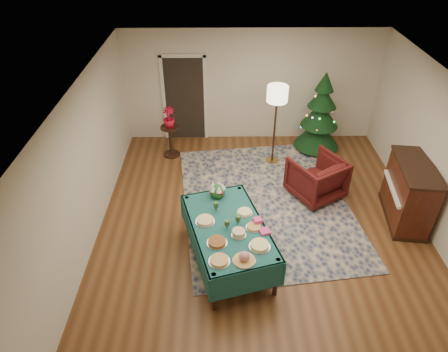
{
  "coord_description": "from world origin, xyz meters",
  "views": [
    {
      "loc": [
        -0.76,
        -5.4,
        5.06
      ],
      "look_at": [
        -0.69,
        0.37,
        0.97
      ],
      "focal_mm": 32.0,
      "sensor_mm": 36.0,
      "label": 1
    }
  ],
  "objects_px": {
    "potted_plant": "(169,122)",
    "piano": "(409,193)",
    "buffet_table": "(228,233)",
    "armchair": "(317,176)",
    "floor_lamp": "(277,99)",
    "gift_box": "(258,221)",
    "christmas_tree": "(320,116)",
    "side_table": "(171,141)"
  },
  "relations": [
    {
      "from": "buffet_table",
      "to": "piano",
      "type": "relative_size",
      "value": 1.53
    },
    {
      "from": "buffet_table",
      "to": "floor_lamp",
      "type": "relative_size",
      "value": 1.2
    },
    {
      "from": "gift_box",
      "to": "potted_plant",
      "type": "relative_size",
      "value": 0.26
    },
    {
      "from": "armchair",
      "to": "side_table",
      "type": "xyz_separation_m",
      "value": [
        -3.07,
        1.59,
        -0.11
      ]
    },
    {
      "from": "gift_box",
      "to": "floor_lamp",
      "type": "height_order",
      "value": "floor_lamp"
    },
    {
      "from": "floor_lamp",
      "to": "buffet_table",
      "type": "bearing_deg",
      "value": -109.6
    },
    {
      "from": "piano",
      "to": "potted_plant",
      "type": "bearing_deg",
      "value": 153.38
    },
    {
      "from": "buffet_table",
      "to": "potted_plant",
      "type": "bearing_deg",
      "value": 110.76
    },
    {
      "from": "floor_lamp",
      "to": "christmas_tree",
      "type": "height_order",
      "value": "christmas_tree"
    },
    {
      "from": "floor_lamp",
      "to": "christmas_tree",
      "type": "distance_m",
      "value": 1.43
    },
    {
      "from": "side_table",
      "to": "gift_box",
      "type": "bearing_deg",
      "value": -62.28
    },
    {
      "from": "buffet_table",
      "to": "side_table",
      "type": "xyz_separation_m",
      "value": [
        -1.27,
        3.34,
        -0.25
      ]
    },
    {
      "from": "potted_plant",
      "to": "side_table",
      "type": "bearing_deg",
      "value": 0.0
    },
    {
      "from": "gift_box",
      "to": "christmas_tree",
      "type": "xyz_separation_m",
      "value": [
        1.74,
        3.56,
        0.05
      ]
    },
    {
      "from": "piano",
      "to": "gift_box",
      "type": "bearing_deg",
      "value": -160.87
    },
    {
      "from": "gift_box",
      "to": "buffet_table",
      "type": "bearing_deg",
      "value": -174.82
    },
    {
      "from": "armchair",
      "to": "potted_plant",
      "type": "xyz_separation_m",
      "value": [
        -3.07,
        1.59,
        0.41
      ]
    },
    {
      "from": "floor_lamp",
      "to": "potted_plant",
      "type": "xyz_separation_m",
      "value": [
        -2.35,
        0.3,
        -0.68
      ]
    },
    {
      "from": "armchair",
      "to": "christmas_tree",
      "type": "height_order",
      "value": "christmas_tree"
    },
    {
      "from": "floor_lamp",
      "to": "potted_plant",
      "type": "bearing_deg",
      "value": 172.73
    },
    {
      "from": "potted_plant",
      "to": "piano",
      "type": "distance_m",
      "value": 5.15
    },
    {
      "from": "armchair",
      "to": "side_table",
      "type": "height_order",
      "value": "armchair"
    },
    {
      "from": "side_table",
      "to": "potted_plant",
      "type": "height_order",
      "value": "potted_plant"
    },
    {
      "from": "side_table",
      "to": "buffet_table",
      "type": "bearing_deg",
      "value": -69.24
    },
    {
      "from": "buffet_table",
      "to": "side_table",
      "type": "relative_size",
      "value": 2.94
    },
    {
      "from": "armchair",
      "to": "floor_lamp",
      "type": "bearing_deg",
      "value": -91.24
    },
    {
      "from": "gift_box",
      "to": "christmas_tree",
      "type": "distance_m",
      "value": 3.96
    },
    {
      "from": "gift_box",
      "to": "christmas_tree",
      "type": "relative_size",
      "value": 0.06
    },
    {
      "from": "gift_box",
      "to": "armchair",
      "type": "relative_size",
      "value": 0.13
    },
    {
      "from": "gift_box",
      "to": "floor_lamp",
      "type": "relative_size",
      "value": 0.07
    },
    {
      "from": "side_table",
      "to": "piano",
      "type": "distance_m",
      "value": 5.15
    },
    {
      "from": "potted_plant",
      "to": "buffet_table",
      "type": "bearing_deg",
      "value": -69.24
    },
    {
      "from": "side_table",
      "to": "floor_lamp",
      "type": "bearing_deg",
      "value": -7.27
    },
    {
      "from": "gift_box",
      "to": "side_table",
      "type": "relative_size",
      "value": 0.16
    },
    {
      "from": "gift_box",
      "to": "christmas_tree",
      "type": "bearing_deg",
      "value": 64.0
    },
    {
      "from": "christmas_tree",
      "to": "piano",
      "type": "relative_size",
      "value": 1.33
    },
    {
      "from": "armchair",
      "to": "floor_lamp",
      "type": "relative_size",
      "value": 0.52
    },
    {
      "from": "buffet_table",
      "to": "christmas_tree",
      "type": "xyz_separation_m",
      "value": [
        2.2,
        3.6,
        0.25
      ]
    },
    {
      "from": "buffet_table",
      "to": "christmas_tree",
      "type": "relative_size",
      "value": 1.15
    },
    {
      "from": "buffet_table",
      "to": "armchair",
      "type": "bearing_deg",
      "value": 44.27
    },
    {
      "from": "potted_plant",
      "to": "piano",
      "type": "bearing_deg",
      "value": -26.62
    },
    {
      "from": "buffet_table",
      "to": "side_table",
      "type": "distance_m",
      "value": 3.58
    }
  ]
}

